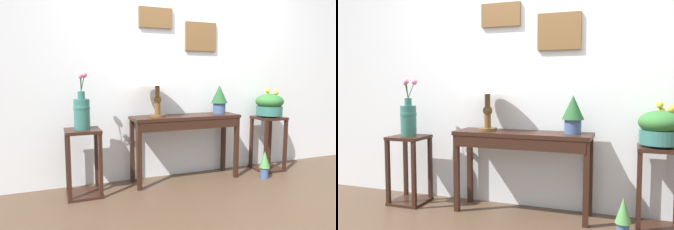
{
  "view_description": "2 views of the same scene",
  "coord_description": "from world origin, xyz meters",
  "views": [
    {
      "loc": [
        -1.55,
        -2.08,
        1.18
      ],
      "look_at": [
        -0.32,
        1.09,
        0.76
      ],
      "focal_mm": 33.26,
      "sensor_mm": 36.0,
      "label": 1
    },
    {
      "loc": [
        0.82,
        -2.03,
        1.16
      ],
      "look_at": [
        -0.29,
        1.11,
        0.89
      ],
      "focal_mm": 39.2,
      "sensor_mm": 36.0,
      "label": 2
    }
  ],
  "objects": [
    {
      "name": "potted_plant_floor",
      "position": [
        0.76,
        0.79,
        0.18
      ],
      "size": [
        0.12,
        0.12,
        0.32
      ],
      "color": "#3D5684",
      "rests_on": "ground"
    },
    {
      "name": "potted_plant_on_console",
      "position": [
        0.32,
        1.1,
        0.93
      ],
      "size": [
        0.19,
        0.19,
        0.33
      ],
      "color": "#3D5684",
      "rests_on": "console_table"
    },
    {
      "name": "back_wall_with_art",
      "position": [
        -0.0,
        1.34,
        1.4
      ],
      "size": [
        9.0,
        0.13,
        2.8
      ],
      "color": "silver",
      "rests_on": "ground"
    },
    {
      "name": "console_table",
      "position": [
        -0.12,
        1.05,
        0.63
      ],
      "size": [
        1.23,
        0.35,
        0.75
      ],
      "color": "black",
      "rests_on": "ground"
    },
    {
      "name": "table_lamp",
      "position": [
        -0.45,
        1.07,
        1.18
      ],
      "size": [
        0.38,
        0.38,
        0.56
      ],
      "color": "brown",
      "rests_on": "console_table"
    },
    {
      "name": "pedestal_stand_right",
      "position": [
        1.02,
        1.06,
        0.34
      ],
      "size": [
        0.33,
        0.33,
        0.68
      ],
      "color": "black",
      "rests_on": "ground"
    },
    {
      "name": "pedestal_stand_left",
      "position": [
        -1.25,
        1.0,
        0.33
      ],
      "size": [
        0.33,
        0.33,
        0.67
      ],
      "color": "black",
      "rests_on": "ground"
    },
    {
      "name": "flower_vase_tall_left",
      "position": [
        -1.25,
        1.0,
        0.86
      ],
      "size": [
        0.16,
        0.17,
        0.55
      ],
      "color": "#2D665B",
      "rests_on": "pedestal_stand_left"
    },
    {
      "name": "planter_bowl_wide_right",
      "position": [
        1.02,
        1.06,
        0.83
      ],
      "size": [
        0.34,
        0.34,
        0.35
      ],
      "color": "#2D665B",
      "rests_on": "pedestal_stand_right"
    }
  ]
}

